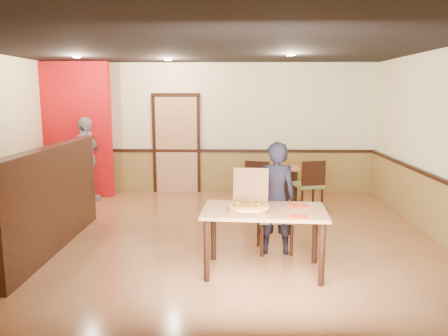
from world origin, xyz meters
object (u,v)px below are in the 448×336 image
Objects in this scene: main_table at (264,218)px; side_chair_right at (310,183)px; side_chair_left at (259,183)px; side_table at (281,175)px; diner_chair at (274,212)px; diner at (275,198)px; condiment at (288,162)px; passerby at (86,160)px; pizza_box at (249,204)px.

side_chair_right reaches higher than main_table.
side_chair_left is 0.78m from side_table.
diner is (-0.00, -0.15, 0.23)m from diner_chair.
condiment is at bearing 82.41° from main_table.
side_chair_left is 0.99× the size of side_chair_right.
main_table is at bearing -120.90° from passerby.
side_chair_left reaches higher than main_table.
side_chair_right reaches higher than side_chair_left.
side_chair_left reaches higher than side_table.
side_chair_right is at bearing 73.94° from main_table.
main_table is 3.05m from side_chair_right.
side_chair_left is (0.09, 2.87, -0.16)m from main_table.
main_table is at bearing 72.42° from diner.
diner reaches higher than diner_chair.
diner reaches higher than side_chair_right.
side_chair_left is 5.82× the size of condiment.
side_chair_left is at bearing 88.93° from diner_chair.
diner_chair reaches higher than side_chair_left.
side_chair_left is 0.56× the size of passerby.
diner_chair reaches higher than main_table.
side_table is at bearing 84.19° from pizza_box.
side_chair_right is at bearing 64.22° from diner_chair.
pizza_box reaches higher than side_chair_left.
diner_chair is 2.24m from side_chair_right.
condiment is at bearing -77.22° from side_chair_right.
side_chair_left is 3.48m from passerby.
side_table is 0.47× the size of diner.
side_chair_right is (1.02, 2.87, -0.15)m from main_table.
main_table is 9.28× the size of condiment.
side_chair_right is 4.41m from passerby.
side_chair_right reaches higher than side_table.
diner is 2.92m from condiment.
main_table is at bearing -101.18° from condiment.
diner reaches higher than side_table.
main_table is 1.56× the size of diner_chair.
main_table is 2.10× the size of side_table.
pizza_box reaches higher than side_chair_right.
condiment is (-0.33, 0.64, 0.28)m from side_chair_right.
condiment is (0.87, 3.50, -0.04)m from pizza_box.
main_table is at bearing -99.07° from side_table.
side_table is 4.42× the size of condiment.
passerby is at bearing 7.40° from side_chair_left.
diner is at bearing 76.94° from main_table.
diner reaches higher than side_chair_left.
passerby is at bearing -22.03° from side_chair_right.
side_chair_right is 1.33× the size of side_table.
side_table is at bearing -98.26° from diner.
diner_chair is 4.43m from passerby.
pizza_box is 3.61m from condiment.
passerby is 3.06× the size of pizza_box.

